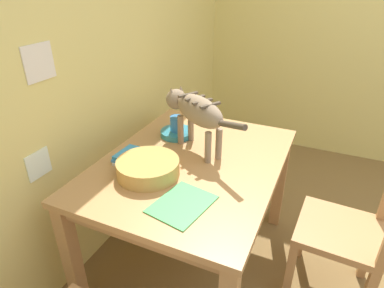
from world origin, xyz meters
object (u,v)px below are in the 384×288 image
Objects in this scene: saucer_bowl at (177,133)px; wooden_chair_near at (348,230)px; dining_table at (192,173)px; magazine at (182,204)px; wicker_basket at (148,167)px; book_stack at (131,157)px; coffee_mug at (177,123)px; cat at (195,111)px.

wooden_chair_near is (-0.13, -1.06, -0.30)m from saucer_bowl.
magazine reaches higher than dining_table.
wicker_basket is 1.10m from wooden_chair_near.
dining_table is 7.06× the size of book_stack.
wicker_basket is at bearing 147.70° from dining_table.
coffee_mug is 0.14× the size of wooden_chair_near.
book_stack is 0.19× the size of wooden_chair_near.
dining_table is at bearing 28.58° from magazine.
book_stack reaches higher than saucer_bowl.
book_stack is at bearing 166.34° from saucer_bowl.
wicker_basket is (0.15, 0.26, 0.04)m from magazine.
coffee_mug reaches higher than magazine.
saucer_bowl reaches higher than magazine.
coffee_mug is at bearing 89.05° from cat.
coffee_mug is 1.13m from wooden_chair_near.
wicker_basket is (-0.08, -0.16, 0.02)m from book_stack.
magazine is 0.92m from wooden_chair_near.
book_stack reaches higher than magazine.
magazine is 0.49m from book_stack.
book_stack is (-0.14, 0.31, 0.11)m from dining_table.
saucer_bowl is 0.70m from magazine.
saucer_bowl is 1.18× the size of book_stack.
coffee_mug is (0.25, 0.21, 0.17)m from dining_table.
magazine is at bearing -131.19° from cat.
dining_table is at bearing 100.76° from wooden_chair_near.
dining_table is 1.33× the size of wooden_chair_near.
cat is 0.44m from book_stack.
dining_table is 0.35m from cat.
book_stack is (0.23, 0.43, 0.02)m from magazine.
magazine is at bearing -151.53° from saucer_bowl.
coffee_mug reaches higher than book_stack.
cat is 1.03m from wooden_chair_near.
coffee_mug is at bearing -13.53° from book_stack.
magazine is (-0.51, -0.16, -0.23)m from cat.
wooden_chair_near is at bearing -82.29° from dining_table.
magazine is at bearing -162.13° from dining_table.
saucer_bowl is (0.24, 0.21, 0.11)m from dining_table.
cat is at bearing 91.50° from wooden_chair_near.
dining_table is 2.11× the size of cat.
cat is 4.62× the size of coffee_mug.
saucer_bowl reaches higher than dining_table.
wicker_basket reaches higher than dining_table.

